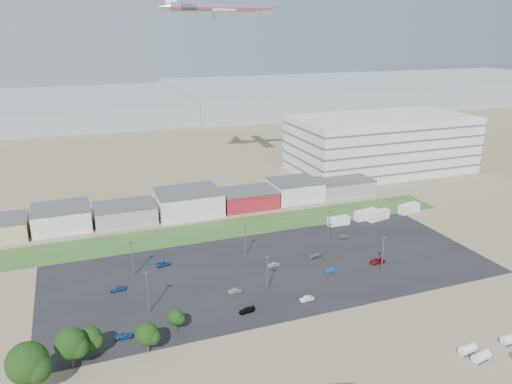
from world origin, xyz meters
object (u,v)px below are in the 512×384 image
airliner (222,8)px  parked_car_7 (274,265)px  tree_far_left (28,367)px  parked_car_3 (247,310)px  parked_car_9 (163,264)px  box_trailer_a (339,221)px  parked_car_5 (118,289)px  parked_car_10 (124,336)px  parked_car_1 (332,270)px  parked_car_8 (344,237)px  parked_car_12 (315,256)px  parked_car_13 (307,299)px  storage_tank_nw (468,349)px  parked_car_0 (377,261)px  parked_car_4 (235,291)px

airliner → parked_car_7: size_ratio=13.45×
tree_far_left → parked_car_7: tree_far_left is taller
parked_car_3 → parked_car_9: parked_car_9 is taller
box_trailer_a → parked_car_7: size_ratio=2.08×
parked_car_5 → parked_car_10: (-0.94, -20.99, -0.07)m
box_trailer_a → parked_car_1: bearing=-122.4°
box_trailer_a → parked_car_8: (-4.06, -10.61, -0.84)m
tree_far_left → parked_car_5: size_ratio=3.18×
parked_car_8 → parked_car_12: size_ratio=0.87×
airliner → box_trailer_a: bearing=-65.2°
parked_car_8 → parked_car_13: bearing=142.7°
tree_far_left → parked_car_12: 80.25m
parked_car_1 → parked_car_8: parked_car_1 is taller
storage_tank_nw → parked_car_12: storage_tank_nw is taller
parked_car_12 → airliner: bearing=177.4°
airliner → parked_car_0: size_ratio=10.71×
parked_car_0 → parked_car_3: (-42.70, -11.02, -0.07)m
parked_car_7 → parked_car_8: parked_car_7 is taller
parked_car_7 → parked_car_5: bearing=-93.7°
tree_far_left → airliner: (70.91, 109.98, 64.06)m
parked_car_13 → parked_car_1: bearing=124.3°
storage_tank_nw → parked_car_1: (-8.10, 40.90, -0.47)m
box_trailer_a → parked_car_13: box_trailer_a is taller
parked_car_0 → parked_car_1: 14.62m
parked_car_1 → parked_car_13: 16.82m
parked_car_9 → parked_car_7: bearing=-118.9°
airliner → parked_car_8: bearing=-71.2°
parked_car_0 → parked_car_3: parked_car_0 is taller
parked_car_5 → parked_car_7: parked_car_5 is taller
tree_far_left → parked_car_12: size_ratio=3.14×
parked_car_4 → parked_car_13: bearing=52.7°
parked_car_10 → parked_car_9: bearing=-22.9°
box_trailer_a → parked_car_0: bearing=-98.2°
parked_car_5 → parked_car_10: bearing=-5.4°
airliner → parked_car_7: (-10.96, -78.69, -69.41)m
storage_tank_nw → parked_car_7: (-21.32, 49.60, -0.50)m
tree_far_left → parked_car_4: tree_far_left is taller
parked_car_1 → parked_car_8: (14.85, 18.88, -0.05)m
parked_car_3 → parked_car_12: size_ratio=1.01×
parked_car_3 → parked_car_8: parked_car_8 is taller
tree_far_left → parked_car_5: 37.92m
storage_tank_nw → parked_car_3: bearing=140.0°
parked_car_3 → parked_car_10: parked_car_10 is taller
tree_far_left → storage_tank_nw: bearing=-12.7°
parked_car_5 → parked_car_1: bearing=76.7°
box_trailer_a → parked_car_9: 61.24m
parked_car_0 → parked_car_13: (-27.47, -11.36, -0.04)m
parked_car_0 → parked_car_8: size_ratio=1.37×
tree_far_left → parked_car_5: (18.32, 32.78, -5.30)m
tree_far_left → parked_car_0: size_ratio=2.64×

